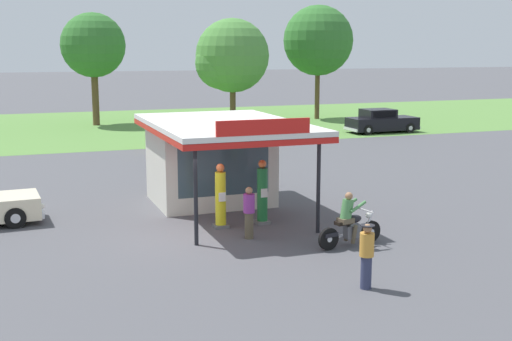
{
  "coord_description": "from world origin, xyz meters",
  "views": [
    {
      "loc": [
        -4.69,
        -18.72,
        5.54
      ],
      "look_at": [
        3.06,
        2.41,
        1.4
      ],
      "focal_mm": 46.55,
      "sensor_mm": 36.0,
      "label": 1
    }
  ],
  "objects_px": {
    "bystander_standing_back_lot": "(163,147)",
    "bystander_strolling_foreground": "(367,254)",
    "gas_pump_offside": "(262,195)",
    "parked_car_back_row_left": "(201,137)",
    "motorcycle_with_rider": "(349,224)",
    "parked_car_back_row_right": "(381,122)",
    "gas_pump_nearside": "(221,198)",
    "bystander_admiring_sedan": "(249,212)"
  },
  "relations": [
    {
      "from": "bystander_admiring_sedan",
      "to": "parked_car_back_row_right",
      "type": "bearing_deg",
      "value": 51.08
    },
    {
      "from": "gas_pump_offside",
      "to": "bystander_standing_back_lot",
      "type": "distance_m",
      "value": 11.49
    },
    {
      "from": "parked_car_back_row_left",
      "to": "bystander_strolling_foreground",
      "type": "height_order",
      "value": "parked_car_back_row_left"
    },
    {
      "from": "motorcycle_with_rider",
      "to": "parked_car_back_row_left",
      "type": "bearing_deg",
      "value": 87.28
    },
    {
      "from": "bystander_strolling_foreground",
      "to": "bystander_standing_back_lot",
      "type": "distance_m",
      "value": 17.83
    },
    {
      "from": "gas_pump_nearside",
      "to": "bystander_standing_back_lot",
      "type": "bearing_deg",
      "value": 86.55
    },
    {
      "from": "gas_pump_nearside",
      "to": "motorcycle_with_rider",
      "type": "relative_size",
      "value": 0.95
    },
    {
      "from": "gas_pump_offside",
      "to": "motorcycle_with_rider",
      "type": "xyz_separation_m",
      "value": [
        1.43,
        -3.19,
        -0.3
      ]
    },
    {
      "from": "gas_pump_offside",
      "to": "bystander_standing_back_lot",
      "type": "relative_size",
      "value": 1.17
    },
    {
      "from": "motorcycle_with_rider",
      "to": "parked_car_back_row_left",
      "type": "height_order",
      "value": "parked_car_back_row_left"
    },
    {
      "from": "bystander_admiring_sedan",
      "to": "bystander_strolling_foreground",
      "type": "height_order",
      "value": "same"
    },
    {
      "from": "parked_car_back_row_left",
      "to": "motorcycle_with_rider",
      "type": "bearing_deg",
      "value": -92.72
    },
    {
      "from": "parked_car_back_row_right",
      "to": "bystander_strolling_foreground",
      "type": "distance_m",
      "value": 30.12
    },
    {
      "from": "motorcycle_with_rider",
      "to": "parked_car_back_row_right",
      "type": "relative_size",
      "value": 0.44
    },
    {
      "from": "bystander_standing_back_lot",
      "to": "bystander_strolling_foreground",
      "type": "bearing_deg",
      "value": -87.08
    },
    {
      "from": "gas_pump_nearside",
      "to": "motorcycle_with_rider",
      "type": "height_order",
      "value": "gas_pump_nearside"
    },
    {
      "from": "parked_car_back_row_right",
      "to": "bystander_strolling_foreground",
      "type": "relative_size",
      "value": 3.14
    },
    {
      "from": "motorcycle_with_rider",
      "to": "bystander_standing_back_lot",
      "type": "height_order",
      "value": "bystander_standing_back_lot"
    },
    {
      "from": "gas_pump_offside",
      "to": "bystander_strolling_foreground",
      "type": "bearing_deg",
      "value": -88.16
    },
    {
      "from": "gas_pump_nearside",
      "to": "gas_pump_offside",
      "type": "xyz_separation_m",
      "value": [
        1.4,
        0.0,
        0.02
      ]
    },
    {
      "from": "motorcycle_with_rider",
      "to": "gas_pump_offside",
      "type": "bearing_deg",
      "value": 114.2
    },
    {
      "from": "motorcycle_with_rider",
      "to": "bystander_strolling_foreground",
      "type": "distance_m",
      "value": 3.39
    },
    {
      "from": "parked_car_back_row_right",
      "to": "bystander_standing_back_lot",
      "type": "height_order",
      "value": "bystander_standing_back_lot"
    },
    {
      "from": "bystander_strolling_foreground",
      "to": "gas_pump_offside",
      "type": "bearing_deg",
      "value": 91.84
    },
    {
      "from": "gas_pump_offside",
      "to": "bystander_standing_back_lot",
      "type": "xyz_separation_m",
      "value": [
        -0.7,
        11.47,
        -0.01
      ]
    },
    {
      "from": "gas_pump_nearside",
      "to": "gas_pump_offside",
      "type": "height_order",
      "value": "gas_pump_offside"
    },
    {
      "from": "parked_car_back_row_right",
      "to": "gas_pump_offside",
      "type": "bearing_deg",
      "value": -129.3
    },
    {
      "from": "motorcycle_with_rider",
      "to": "parked_car_back_row_right",
      "type": "distance_m",
      "value": 26.79
    },
    {
      "from": "gas_pump_offside",
      "to": "bystander_standing_back_lot",
      "type": "height_order",
      "value": "gas_pump_offside"
    },
    {
      "from": "gas_pump_offside",
      "to": "parked_car_back_row_left",
      "type": "bearing_deg",
      "value": 81.61
    },
    {
      "from": "gas_pump_nearside",
      "to": "parked_car_back_row_right",
      "type": "bearing_deg",
      "value": 48.31
    },
    {
      "from": "parked_car_back_row_right",
      "to": "bystander_admiring_sedan",
      "type": "distance_m",
      "value": 26.8
    },
    {
      "from": "motorcycle_with_rider",
      "to": "parked_car_back_row_right",
      "type": "bearing_deg",
      "value": 57.4
    },
    {
      "from": "gas_pump_offside",
      "to": "bystander_strolling_foreground",
      "type": "relative_size",
      "value": 1.33
    },
    {
      "from": "parked_car_back_row_right",
      "to": "bystander_admiring_sedan",
      "type": "bearing_deg",
      "value": -128.92
    },
    {
      "from": "gas_pump_offside",
      "to": "bystander_strolling_foreground",
      "type": "distance_m",
      "value": 6.34
    },
    {
      "from": "gas_pump_offside",
      "to": "parked_car_back_row_left",
      "type": "relative_size",
      "value": 0.38
    },
    {
      "from": "parked_car_back_row_right",
      "to": "bystander_strolling_foreground",
      "type": "height_order",
      "value": "parked_car_back_row_right"
    },
    {
      "from": "gas_pump_nearside",
      "to": "bystander_standing_back_lot",
      "type": "relative_size",
      "value": 1.15
    },
    {
      "from": "gas_pump_nearside",
      "to": "motorcycle_with_rider",
      "type": "distance_m",
      "value": 4.27
    },
    {
      "from": "parked_car_back_row_right",
      "to": "bystander_admiring_sedan",
      "type": "xyz_separation_m",
      "value": [
        -16.84,
        -20.85,
        0.09
      ]
    },
    {
      "from": "gas_pump_nearside",
      "to": "parked_car_back_row_left",
      "type": "bearing_deg",
      "value": 76.74
    }
  ]
}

